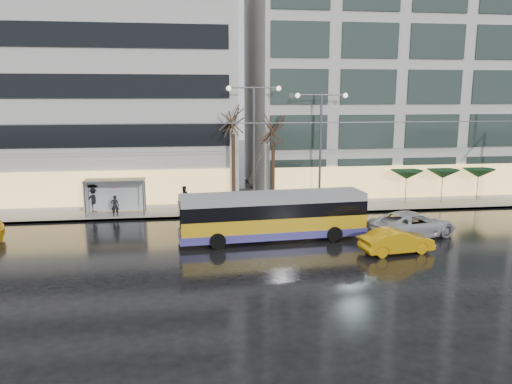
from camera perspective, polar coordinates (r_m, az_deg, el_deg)
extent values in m
plane|color=black|center=(26.89, -1.47, -7.49)|extent=(140.00, 140.00, 0.00)
cube|color=gray|center=(40.53, -0.82, -1.02)|extent=(80.00, 10.00, 0.15)
cube|color=slate|center=(35.74, 0.14, -2.66)|extent=(80.00, 0.10, 0.15)
cube|color=#BCB9B4|center=(46.37, -25.02, 13.26)|extent=(34.00, 14.00, 22.00)
cube|color=#BCB9B4|center=(49.56, 19.04, 15.21)|extent=(32.00, 14.00, 25.00)
cube|color=gold|center=(29.80, 1.94, -3.71)|extent=(11.10, 3.08, 1.37)
cube|color=#3D3789|center=(29.92, 1.93, -4.55)|extent=(11.14, 3.12, 0.46)
cube|color=black|center=(29.56, 1.95, -1.82)|extent=(11.12, 3.10, 0.82)
cube|color=gray|center=(29.42, 1.96, -0.61)|extent=(11.10, 3.08, 0.46)
cube|color=black|center=(31.34, 11.78, -1.57)|extent=(0.21, 2.10, 1.19)
cube|color=black|center=(28.81, -8.77, -2.57)|extent=(0.21, 2.10, 1.19)
cylinder|color=black|center=(31.95, 7.51, -3.71)|extent=(0.93, 0.39, 0.91)
cylinder|color=black|center=(29.89, 8.96, -4.79)|extent=(0.93, 0.39, 0.91)
cylinder|color=black|center=(30.42, -4.97, -4.42)|extent=(0.93, 0.39, 0.91)
cylinder|color=black|center=(28.24, -4.40, -5.63)|extent=(0.93, 0.39, 0.91)
cylinder|color=#595B60|center=(29.82, -0.13, 2.14)|extent=(0.30, 3.39, 2.40)
cylinder|color=#595B60|center=(30.26, -0.31, 2.27)|extent=(0.30, 3.39, 2.40)
cylinder|color=#595B60|center=(31.37, -0.86, 7.86)|extent=(42.00, 0.04, 0.04)
cylinder|color=#595B60|center=(31.87, -0.96, 7.91)|extent=(42.00, 0.04, 0.04)
cube|color=#595B60|center=(36.72, -15.84, 1.31)|extent=(4.20, 1.60, 0.12)
cube|color=silver|center=(37.62, -15.59, -0.39)|extent=(4.00, 0.05, 2.20)
cube|color=white|center=(37.29, -18.86, -0.68)|extent=(0.10, 1.40, 2.20)
cylinder|color=#595B60|center=(36.61, -18.98, -0.90)|extent=(0.10, 0.10, 2.40)
cylinder|color=#595B60|center=(37.95, -18.58, -0.47)|extent=(0.10, 0.10, 2.40)
cylinder|color=#595B60|center=(36.03, -12.74, -0.75)|extent=(0.10, 0.10, 2.40)
cylinder|color=#595B60|center=(37.39, -12.56, -0.32)|extent=(0.10, 0.10, 2.40)
cylinder|color=#595B60|center=(36.67, -0.23, 4.95)|extent=(0.18, 0.18, 9.00)
cylinder|color=#595B60|center=(36.36, -1.68, 11.84)|extent=(1.80, 0.10, 0.10)
cylinder|color=#595B60|center=(36.59, 1.19, 11.83)|extent=(1.80, 0.10, 0.10)
sphere|color=#FFF2CC|center=(36.27, -3.12, 11.75)|extent=(0.36, 0.36, 0.36)
sphere|color=#FFF2CC|center=(36.74, 2.60, 11.74)|extent=(0.36, 0.36, 0.36)
cylinder|color=#595B60|center=(37.67, 7.35, 4.64)|extent=(0.18, 0.18, 8.50)
cylinder|color=#595B60|center=(37.21, 6.15, 10.99)|extent=(1.80, 0.10, 0.10)
cylinder|color=#595B60|center=(37.68, 8.86, 10.92)|extent=(1.80, 0.10, 0.10)
sphere|color=#FFF2CC|center=(37.01, 4.77, 10.94)|extent=(0.36, 0.36, 0.36)
sphere|color=#FFF2CC|center=(37.94, 10.18, 10.81)|extent=(0.36, 0.36, 0.36)
cylinder|color=black|center=(36.92, -2.58, 2.32)|extent=(0.28, 0.28, 5.60)
cylinder|color=black|center=(37.55, 1.96, 1.93)|extent=(0.28, 0.28, 4.90)
cylinder|color=#595B60|center=(40.67, 16.74, 0.24)|extent=(0.06, 0.06, 2.20)
cone|color=black|center=(40.48, 16.83, 1.91)|extent=(2.50, 2.50, 0.70)
cylinder|color=#595B60|center=(42.00, 20.47, 0.34)|extent=(0.06, 0.06, 2.20)
cone|color=black|center=(41.81, 20.58, 1.95)|extent=(2.50, 2.50, 0.70)
cylinder|color=#595B60|center=(43.49, 23.96, 0.43)|extent=(0.06, 0.06, 2.20)
cone|color=black|center=(43.30, 24.09, 1.99)|extent=(2.50, 2.50, 0.70)
imported|color=orange|center=(28.50, 15.78, -5.42)|extent=(4.22, 1.98, 1.34)
imported|color=#B7B7BC|center=(31.94, 17.41, -3.53)|extent=(6.19, 4.23, 1.57)
imported|color=black|center=(36.30, -15.81, -1.52)|extent=(0.57, 0.39, 1.52)
imported|color=#FF54B6|center=(36.10, -15.89, 0.01)|extent=(1.00, 1.02, 0.88)
imported|color=black|center=(37.83, -8.25, -0.58)|extent=(1.03, 0.96, 1.69)
imported|color=black|center=(38.06, -18.06, -0.83)|extent=(1.32, 0.96, 1.84)
imported|color=black|center=(37.90, -18.14, 0.39)|extent=(1.00, 1.00, 0.72)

